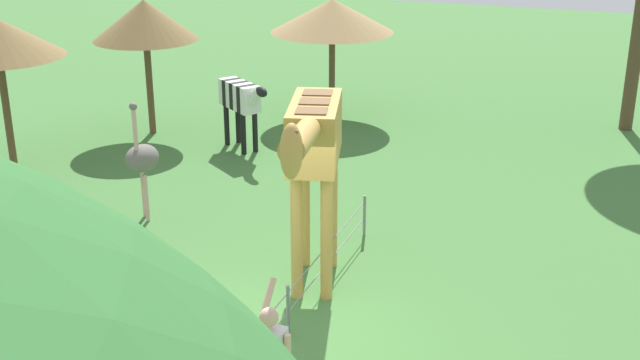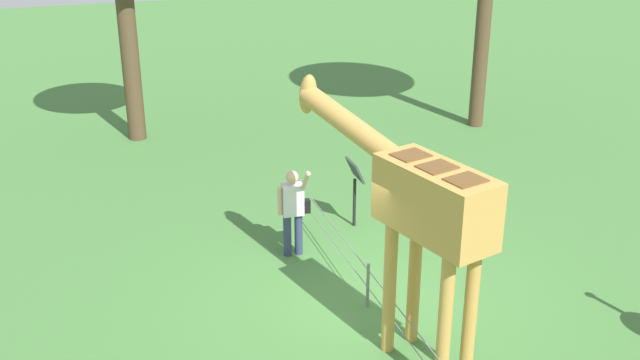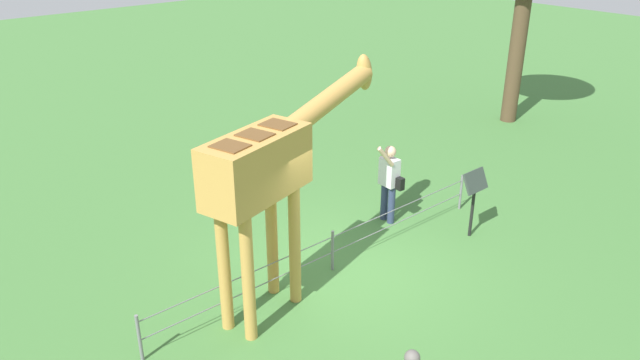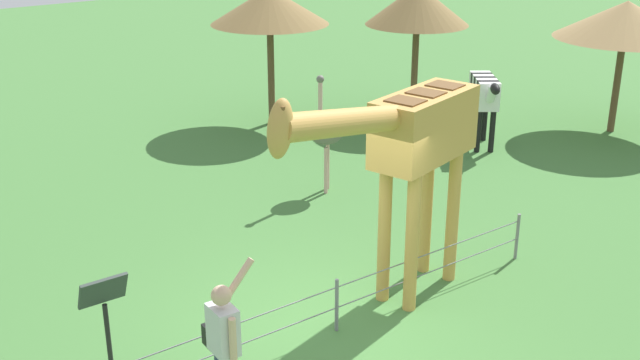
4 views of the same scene
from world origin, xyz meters
TOP-DOWN VIEW (x-y plane):
  - ground_plane at (0.00, 0.00)m, footprint 60.00×60.00m
  - giraffe at (-1.28, 0.02)m, footprint 3.94×1.53m
  - visitor at (1.99, 0.74)m, footprint 0.62×0.58m
  - info_sign at (2.75, -0.68)m, footprint 0.56×0.21m
  - wire_fence at (0.00, 0.14)m, footprint 7.05×0.05m

SIDE VIEW (x-z plane):
  - ground_plane at x=0.00m, z-range 0.00..0.00m
  - wire_fence at x=0.00m, z-range 0.03..0.78m
  - visitor at x=1.99m, z-range 0.04..1.76m
  - info_sign at x=2.75m, z-range 0.29..1.61m
  - giraffe at x=-1.28m, z-range 0.57..4.05m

